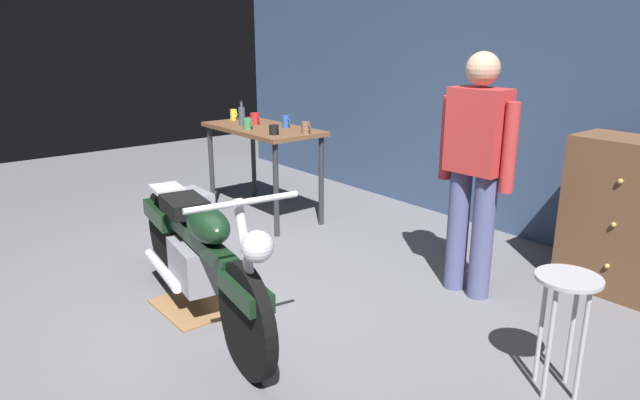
# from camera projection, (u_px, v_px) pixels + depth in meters

# --- Properties ---
(ground_plane) EXTENTS (12.00, 12.00, 0.00)m
(ground_plane) POSITION_uv_depth(u_px,v_px,m) (243.00, 316.00, 3.70)
(ground_plane) COLOR slate
(back_wall) EXTENTS (8.00, 0.12, 3.10)m
(back_wall) POSITION_uv_depth(u_px,v_px,m) (510.00, 60.00, 4.95)
(back_wall) COLOR #384C70
(back_wall) RESTS_ON ground_plane
(workbench) EXTENTS (1.30, 0.64, 0.90)m
(workbench) POSITION_uv_depth(u_px,v_px,m) (263.00, 138.00, 5.53)
(workbench) COLOR brown
(workbench) RESTS_ON ground_plane
(motorcycle) EXTENTS (2.18, 0.66, 1.00)m
(motorcycle) POSITION_uv_depth(u_px,v_px,m) (197.00, 252.00, 3.58)
(motorcycle) COLOR black
(motorcycle) RESTS_ON ground_plane
(person_standing) EXTENTS (0.57, 0.24, 1.67)m
(person_standing) POSITION_uv_depth(u_px,v_px,m) (475.00, 166.00, 3.79)
(person_standing) COLOR #515685
(person_standing) RESTS_ON ground_plane
(shop_stool) EXTENTS (0.32, 0.32, 0.64)m
(shop_stool) POSITION_uv_depth(u_px,v_px,m) (566.00, 303.00, 2.80)
(shop_stool) COLOR #B2B2B7
(shop_stool) RESTS_ON ground_plane
(wooden_dresser) EXTENTS (0.80, 0.47, 1.10)m
(wooden_dresser) POSITION_uv_depth(u_px,v_px,m) (629.00, 218.00, 3.91)
(wooden_dresser) COLOR brown
(wooden_dresser) RESTS_ON ground_plane
(drip_tray) EXTENTS (0.56, 0.40, 0.01)m
(drip_tray) POSITION_uv_depth(u_px,v_px,m) (192.00, 307.00, 3.81)
(drip_tray) COLOR olive
(drip_tray) RESTS_ON ground_plane
(storage_bin) EXTENTS (0.44, 0.32, 0.34)m
(storage_bin) POSITION_uv_depth(u_px,v_px,m) (190.00, 209.00, 5.36)
(storage_bin) COLOR gray
(storage_bin) RESTS_ON ground_plane
(mug_green_speckled) EXTENTS (0.12, 0.09, 0.10)m
(mug_green_speckled) POSITION_uv_depth(u_px,v_px,m) (248.00, 124.00, 5.34)
(mug_green_speckled) COLOR #3D7F4C
(mug_green_speckled) RESTS_ON workbench
(mug_brown_stoneware) EXTENTS (0.12, 0.08, 0.11)m
(mug_brown_stoneware) POSITION_uv_depth(u_px,v_px,m) (306.00, 128.00, 5.11)
(mug_brown_stoneware) COLOR brown
(mug_brown_stoneware) RESTS_ON workbench
(mug_black_matte) EXTENTS (0.12, 0.09, 0.09)m
(mug_black_matte) POSITION_uv_depth(u_px,v_px,m) (274.00, 130.00, 5.07)
(mug_black_matte) COLOR black
(mug_black_matte) RESTS_ON workbench
(mug_yellow_tall) EXTENTS (0.11, 0.07, 0.11)m
(mug_yellow_tall) POSITION_uv_depth(u_px,v_px,m) (234.00, 115.00, 5.90)
(mug_yellow_tall) COLOR yellow
(mug_yellow_tall) RESTS_ON workbench
(mug_blue_enamel) EXTENTS (0.11, 0.07, 0.11)m
(mug_blue_enamel) POSITION_uv_depth(u_px,v_px,m) (286.00, 121.00, 5.44)
(mug_blue_enamel) COLOR #2D51AD
(mug_blue_enamel) RESTS_ON workbench
(mug_red_diner) EXTENTS (0.13, 0.09, 0.11)m
(mug_red_diner) POSITION_uv_depth(u_px,v_px,m) (255.00, 119.00, 5.61)
(mug_red_diner) COLOR red
(mug_red_diner) RESTS_ON workbench
(bottle) EXTENTS (0.06, 0.06, 0.24)m
(bottle) POSITION_uv_depth(u_px,v_px,m) (242.00, 116.00, 5.54)
(bottle) COLOR #3F4C59
(bottle) RESTS_ON workbench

